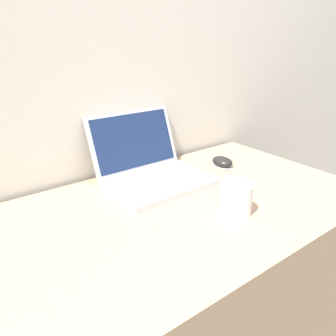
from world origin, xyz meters
The scene contains 5 objects.
wall_back centered at (0.00, 0.74, 1.25)m, with size 7.00×0.04×2.50m.
desk centered at (0.00, 0.35, 0.36)m, with size 1.20×0.70×0.72m.
laptop centered at (0.02, 0.56, 0.77)m, with size 0.34×0.33×0.22m.
drink_cup centered at (0.09, 0.22, 0.77)m, with size 0.09×0.09×0.09m.
computer_mouse centered at (0.32, 0.50, 0.74)m, with size 0.07×0.10×0.04m.
Camera 1 is at (-0.57, -0.34, 1.21)m, focal length 35.00 mm.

